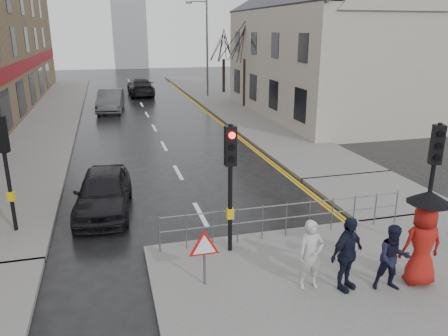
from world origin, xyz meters
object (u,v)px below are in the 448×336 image
car_parked (103,192)px  pedestrian_with_umbrella (423,236)px  pedestrian_b (393,258)px  car_mid (111,101)px  pedestrian_d (347,254)px  pedestrian_a (311,255)px

car_parked → pedestrian_with_umbrella: bearing=-37.4°
pedestrian_b → car_parked: (-6.16, 6.48, -0.20)m
pedestrian_b → car_mid: size_ratio=0.32×
pedestrian_d → car_mid: bearing=77.5°
pedestrian_a → car_mid: bearing=103.1°
car_parked → car_mid: 19.02m
pedestrian_a → car_parked: (-4.45, 5.92, -0.24)m
pedestrian_with_umbrella → pedestrian_a: bearing=168.7°
car_parked → car_mid: size_ratio=0.87×
car_parked → car_mid: (0.59, 19.01, 0.08)m
pedestrian_a → car_mid: size_ratio=0.34×
pedestrian_b → pedestrian_with_umbrella: bearing=19.5°
car_mid → pedestrian_d: bearing=-73.3°
pedestrian_a → pedestrian_b: pedestrian_a is taller
pedestrian_b → car_mid: pedestrian_b is taller
pedestrian_d → car_mid: (-4.60, 25.20, -0.21)m
pedestrian_b → pedestrian_d: bearing=178.4°
pedestrian_a → pedestrian_b: (1.71, -0.56, -0.03)m
pedestrian_b → pedestrian_with_umbrella: pedestrian_with_umbrella is taller
pedestrian_with_umbrella → car_mid: bearing=104.0°
car_parked → car_mid: bearing=93.6°
pedestrian_with_umbrella → car_parked: pedestrian_with_umbrella is taller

